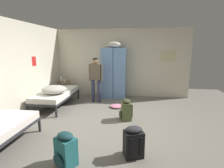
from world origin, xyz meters
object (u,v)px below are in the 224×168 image
(bed_left_rear, at_px, (56,94))
(person_traveler, at_px, (96,76))
(bedding_heap, at_px, (54,90))
(clothes_pile_pink, at_px, (117,106))
(backpack_olive, at_px, (126,110))
(lotion_bottle, at_px, (64,80))
(backpack_teal, at_px, (65,150))
(backpack_black, at_px, (133,142))
(water_bottle, at_px, (61,79))
(locker_bank, at_px, (114,72))
(shelf_unit, at_px, (63,87))

(bed_left_rear, relative_size, person_traveler, 1.24)
(bedding_heap, height_order, clothes_pile_pink, bedding_heap)
(bed_left_rear, bearing_deg, backpack_olive, -19.21)
(lotion_bottle, height_order, backpack_teal, lotion_bottle)
(backpack_olive, bearing_deg, clothes_pile_pink, 110.41)
(bedding_heap, bearing_deg, backpack_black, -40.82)
(bedding_heap, height_order, person_traveler, person_traveler)
(backpack_teal, height_order, backpack_olive, same)
(person_traveler, bearing_deg, backpack_black, -65.71)
(water_bottle, bearing_deg, person_traveler, -21.36)
(water_bottle, relative_size, backpack_black, 0.45)
(locker_bank, height_order, water_bottle, locker_bank)
(shelf_unit, xyz_separation_m, backpack_black, (2.76, -3.54, -0.09))
(person_traveler, xyz_separation_m, backpack_teal, (0.28, -3.36, -0.66))
(locker_bank, distance_m, water_bottle, 2.06)
(person_traveler, bearing_deg, locker_bank, 51.65)
(backpack_olive, bearing_deg, locker_bank, 105.77)
(backpack_teal, bearing_deg, shelf_unit, 113.48)
(backpack_olive, distance_m, clothes_pile_pink, 1.01)
(water_bottle, bearing_deg, backpack_teal, -65.65)
(bed_left_rear, relative_size, backpack_olive, 3.45)
(shelf_unit, bearing_deg, bedding_heap, -76.73)
(backpack_black, bearing_deg, water_bottle, 128.63)
(locker_bank, relative_size, backpack_olive, 3.76)
(clothes_pile_pink, bearing_deg, locker_bank, 101.88)
(locker_bank, xyz_separation_m, lotion_bottle, (-1.89, -0.15, -0.33))
(lotion_bottle, distance_m, backpack_teal, 4.24)
(person_traveler, distance_m, water_bottle, 1.63)
(bed_left_rear, xyz_separation_m, person_traveler, (1.17, 0.59, 0.54))
(bed_left_rear, distance_m, backpack_teal, 3.13)
(shelf_unit, xyz_separation_m, backpack_olive, (2.54, -1.96, -0.09))
(lotion_bottle, xyz_separation_m, backpack_teal, (1.64, -3.89, -0.38))
(backpack_olive, bearing_deg, lotion_bottle, 142.17)
(person_traveler, bearing_deg, bedding_heap, -140.94)
(locker_bank, distance_m, person_traveler, 0.86)
(shelf_unit, relative_size, bedding_heap, 0.78)
(bedding_heap, bearing_deg, person_traveler, 39.06)
(backpack_teal, bearing_deg, bedding_heap, 118.82)
(bedding_heap, distance_m, backpack_olive, 2.29)
(lotion_bottle, bearing_deg, backpack_olive, -37.83)
(locker_bank, distance_m, backpack_olive, 2.26)
(backpack_teal, bearing_deg, backpack_olive, 67.08)
(person_traveler, bearing_deg, clothes_pile_pink, -31.28)
(water_bottle, relative_size, lotion_bottle, 1.53)
(person_traveler, distance_m, lotion_bottle, 1.48)
(backpack_teal, relative_size, backpack_olive, 1.00)
(lotion_bottle, relative_size, backpack_teal, 0.30)
(water_bottle, height_order, backpack_olive, water_bottle)
(clothes_pile_pink, bearing_deg, shelf_unit, 154.71)
(backpack_black, bearing_deg, locker_bank, 102.48)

